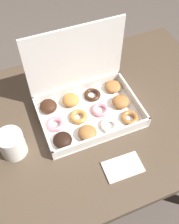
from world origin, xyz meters
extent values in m
plane|color=#564C44|center=(0.00, 0.00, 0.00)|extent=(8.00, 8.00, 0.00)
cube|color=#4C3D2D|center=(0.00, 0.00, 0.72)|extent=(1.23, 0.79, 0.03)
cylinder|color=#4C3D2D|center=(0.57, 0.35, 0.35)|extent=(0.06, 0.06, 0.71)
cube|color=white|center=(0.03, 0.00, 0.74)|extent=(0.39, 0.27, 0.01)
cube|color=white|center=(0.03, -0.13, 0.77)|extent=(0.39, 0.01, 0.04)
cube|color=white|center=(0.03, 0.13, 0.77)|extent=(0.39, 0.01, 0.04)
cube|color=white|center=(-0.16, 0.00, 0.77)|extent=(0.01, 0.27, 0.04)
cube|color=white|center=(0.22, 0.00, 0.77)|extent=(0.01, 0.27, 0.04)
cube|color=white|center=(0.03, 0.14, 0.92)|extent=(0.39, 0.01, 0.27)
ellipsoid|color=black|center=(-0.11, -0.08, 0.77)|extent=(0.07, 0.07, 0.04)
ellipsoid|color=#9E6633|center=(-0.02, -0.09, 0.76)|extent=(0.07, 0.07, 0.04)
torus|color=white|center=(0.07, -0.08, 0.75)|extent=(0.07, 0.07, 0.02)
torus|color=#9E6633|center=(0.16, -0.08, 0.76)|extent=(0.07, 0.07, 0.02)
torus|color=pink|center=(-0.11, 0.00, 0.76)|extent=(0.07, 0.07, 0.02)
torus|color=#B77A38|center=(-0.02, 0.00, 0.76)|extent=(0.07, 0.07, 0.02)
torus|color=pink|center=(0.07, 0.00, 0.75)|extent=(0.07, 0.07, 0.02)
ellipsoid|color=#9E6633|center=(0.16, 0.00, 0.76)|extent=(0.07, 0.07, 0.04)
ellipsoid|color=#381E11|center=(-0.12, 0.09, 0.77)|extent=(0.07, 0.07, 0.04)
ellipsoid|color=#B77A38|center=(-0.02, 0.08, 0.76)|extent=(0.07, 0.07, 0.04)
torus|color=#381E11|center=(0.07, 0.09, 0.75)|extent=(0.07, 0.07, 0.02)
ellipsoid|color=#9E6633|center=(0.17, 0.09, 0.76)|extent=(0.07, 0.07, 0.03)
cylinder|color=white|center=(-0.28, -0.05, 0.79)|extent=(0.09, 0.09, 0.10)
cylinder|color=black|center=(-0.28, -0.05, 0.84)|extent=(0.07, 0.07, 0.01)
cube|color=silver|center=(0.05, -0.25, 0.74)|extent=(0.14, 0.09, 0.01)
camera|label=1|loc=(-0.21, -0.58, 1.58)|focal=42.00mm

